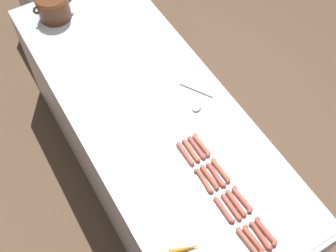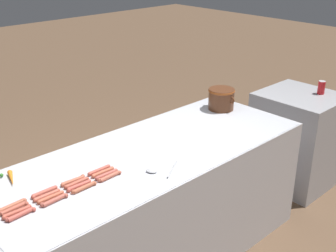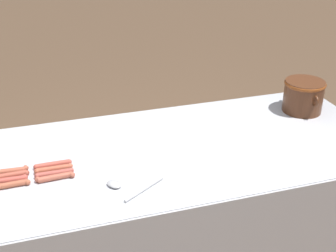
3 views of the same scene
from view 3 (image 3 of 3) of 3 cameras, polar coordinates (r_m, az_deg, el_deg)
name	(u,v)px [view 3 (image 3 of 3)]	position (r m, az deg, el deg)	size (l,w,h in m)	color
griddle_counter	(146,228)	(2.36, -2.88, -13.06)	(0.92, 2.41, 0.91)	#BCBCC1
hot_dog_2	(9,171)	(2.05, -20.02, -5.54)	(0.04, 0.17, 0.03)	#B65C43
hot_dog_3	(53,164)	(2.05, -14.78, -4.81)	(0.03, 0.17, 0.03)	#BF5143
hot_dog_6	(9,175)	(2.02, -19.97, -6.06)	(0.03, 0.17, 0.03)	#B2523F
hot_dog_7	(54,169)	(2.01, -14.66, -5.40)	(0.03, 0.17, 0.03)	#B9593E
hot_dog_10	(7,180)	(1.99, -20.18, -6.65)	(0.03, 0.17, 0.03)	#BE5144
hot_dog_11	(54,173)	(1.98, -14.58, -5.97)	(0.03, 0.17, 0.03)	#B05045
hot_dog_14	(10,185)	(1.96, -19.91, -7.21)	(0.03, 0.17, 0.03)	#B45B3F
hot_dog_15	(55,177)	(1.95, -14.48, -6.47)	(0.03, 0.17, 0.03)	#B85C46
bean_pot	(304,94)	(2.57, 17.22, 3.94)	(0.28, 0.23, 0.18)	#562D19
serving_spoon	(124,186)	(1.85, -5.72, -7.77)	(0.17, 0.25, 0.02)	#B7B7BC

